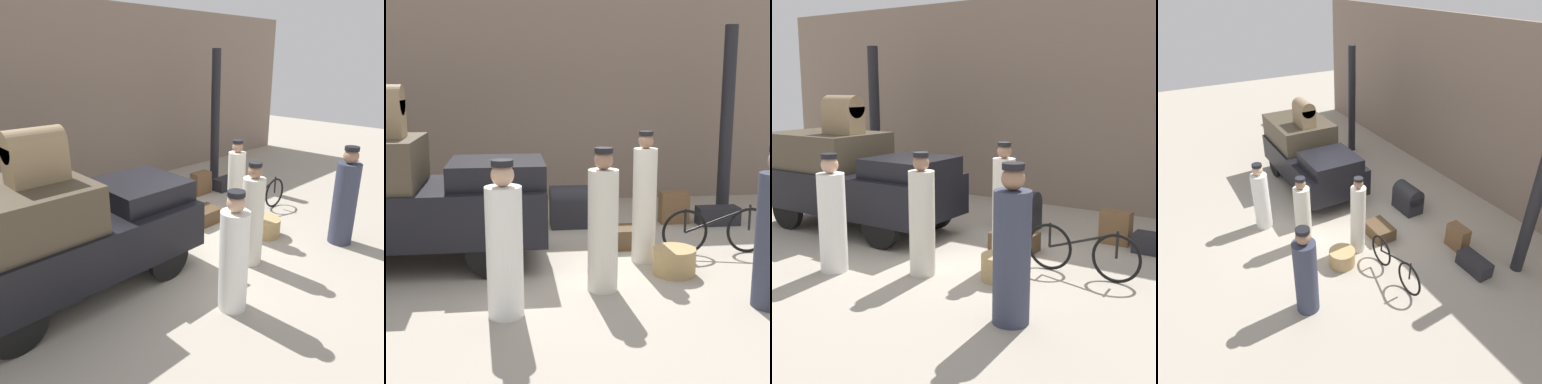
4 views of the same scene
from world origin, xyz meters
TOP-DOWN VIEW (x-y plane):
  - ground_plane at (0.00, 0.00)m, footprint 30.00×30.00m
  - station_building_facade at (0.00, 4.08)m, footprint 16.00×0.15m
  - canopy_pillar_right at (3.28, 2.49)m, footprint 0.24×0.24m
  - truck at (-2.24, 0.25)m, footprint 3.64×1.66m
  - bicycle at (2.22, 0.09)m, footprint 1.64×0.04m
  - wicker_basket at (1.36, -0.64)m, footprint 0.55×0.55m
  - porter_carrying_trunk at (1.08, -0.10)m, footprint 0.32×0.32m
  - porter_standing_middle at (-0.81, -1.64)m, footprint 0.39×0.39m
  - porter_lifting_near_truck at (0.34, -1.06)m, footprint 0.36×0.36m
  - trunk_barrel_dark at (0.31, 1.86)m, footprint 0.75×0.46m
  - suitcase_black_upright at (0.90, 0.60)m, footprint 0.70×0.49m
  - trunk_wicker_pale at (2.13, 1.88)m, footprint 0.50×0.27m
  - suitcase_tan_flat at (2.86, 1.67)m, footprint 0.73×0.34m

SIDE VIEW (x-z plane):
  - ground_plane at x=0.00m, z-range 0.00..0.00m
  - suitcase_black_upright at x=0.90m, z-range 0.00..0.30m
  - suitcase_tan_flat at x=2.86m, z-range 0.00..0.32m
  - wicker_basket at x=1.36m, z-range 0.00..0.35m
  - trunk_wicker_pale at x=2.13m, z-range 0.00..0.56m
  - bicycle at x=2.22m, z-range -0.01..0.71m
  - trunk_barrel_dark at x=0.31m, z-range 0.00..0.72m
  - porter_standing_middle at x=-0.81m, z-range -0.07..1.61m
  - porter_lifting_near_truck at x=0.34m, z-range -0.07..1.65m
  - porter_carrying_trunk at x=1.08m, z-range -0.06..1.75m
  - truck at x=-2.24m, z-range 0.08..1.82m
  - canopy_pillar_right at x=3.28m, z-range 0.00..3.46m
  - station_building_facade at x=0.00m, z-range 0.00..4.50m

